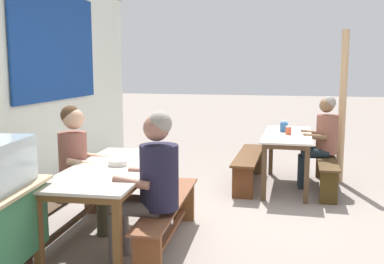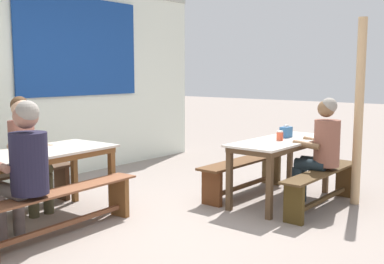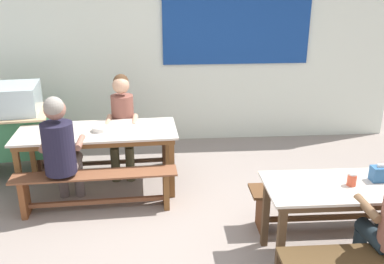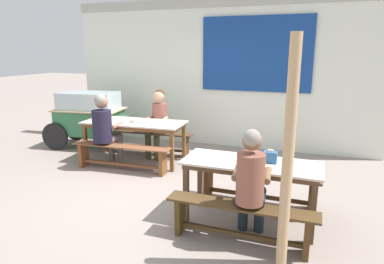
{
  "view_description": "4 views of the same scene",
  "coord_description": "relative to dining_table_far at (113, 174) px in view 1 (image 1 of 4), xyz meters",
  "views": [
    {
      "loc": [
        -4.9,
        -0.55,
        1.67
      ],
      "look_at": [
        -0.12,
        0.52,
        0.94
      ],
      "focal_mm": 42.65,
      "sensor_mm": 36.0,
      "label": 1
    },
    {
      "loc": [
        -3.52,
        -3.04,
        1.52
      ],
      "look_at": [
        0.36,
        0.12,
        0.88
      ],
      "focal_mm": 42.98,
      "sensor_mm": 36.0,
      "label": 2
    },
    {
      "loc": [
        -0.33,
        -3.5,
        2.36
      ],
      "look_at": [
        -0.03,
        0.43,
        0.92
      ],
      "focal_mm": 38.98,
      "sensor_mm": 36.0,
      "label": 3
    },
    {
      "loc": [
        1.94,
        -4.21,
        2.0
      ],
      "look_at": [
        0.26,
        0.42,
        0.8
      ],
      "focal_mm": 31.9,
      "sensor_mm": 36.0,
      "label": 4
    }
  ],
  "objects": [
    {
      "name": "ground_plane",
      "position": [
        1.07,
        -1.05,
        -0.67
      ],
      "size": [
        40.0,
        40.0,
        0.0
      ],
      "primitive_type": "plane",
      "color": "gray"
    },
    {
      "name": "backdrop_wall",
      "position": [
        1.1,
        1.63,
        0.9
      ],
      "size": [
        6.44,
        0.23,
        3.0
      ],
      "color": "silver",
      "rests_on": "ground_plane"
    },
    {
      "name": "dining_table_far",
      "position": [
        0.0,
        0.0,
        0.0
      ],
      "size": [
        1.85,
        0.85,
        0.74
      ],
      "color": "beige",
      "rests_on": "ground_plane"
    },
    {
      "name": "dining_table_near",
      "position": [
        2.38,
        -1.53,
        -0.01
      ],
      "size": [
        1.58,
        0.64,
        0.74
      ],
      "color": "beige",
      "rests_on": "ground_plane"
    },
    {
      "name": "bench_far_back",
      "position": [
        -0.03,
        0.52,
        -0.37
      ],
      "size": [
        1.85,
        0.36,
        0.44
      ],
      "color": "#4B3423",
      "rests_on": "ground_plane"
    },
    {
      "name": "bench_far_front",
      "position": [
        0.03,
        -0.52,
        -0.39
      ],
      "size": [
        1.74,
        0.35,
        0.44
      ],
      "color": "brown",
      "rests_on": "ground_plane"
    },
    {
      "name": "bench_near_back",
      "position": [
        2.39,
        -1.01,
        -0.37
      ],
      "size": [
        1.6,
        0.32,
        0.44
      ],
      "color": "#57361D",
      "rests_on": "ground_plane"
    },
    {
      "name": "bench_near_front",
      "position": [
        2.38,
        -2.05,
        -0.38
      ],
      "size": [
        1.58,
        0.26,
        0.44
      ],
      "color": "#48331B",
      "rests_on": "ground_plane"
    },
    {
      "name": "person_center_facing",
      "position": [
        0.25,
        0.46,
        0.05
      ],
      "size": [
        0.39,
        0.53,
        1.27
      ],
      "color": "#403D28",
      "rests_on": "ground_plane"
    },
    {
      "name": "person_left_back_turned",
      "position": [
        -0.31,
        -0.46,
        0.06
      ],
      "size": [
        0.43,
        0.59,
        1.29
      ],
      "color": "#6A5E5C",
      "rests_on": "ground_plane"
    },
    {
      "name": "person_near_front",
      "position": [
        2.46,
        -1.98,
        0.03
      ],
      "size": [
        0.42,
        0.51,
        1.25
      ],
      "color": "#1C292F",
      "rests_on": "ground_plane"
    },
    {
      "name": "tissue_box",
      "position": [
        2.59,
        -1.47,
        0.14
      ],
      "size": [
        0.15,
        0.1,
        0.15
      ],
      "color": "#2D5E92",
      "rests_on": "dining_table_near"
    },
    {
      "name": "condiment_jar",
      "position": [
        2.31,
        -1.54,
        0.13
      ],
      "size": [
        0.08,
        0.08,
        0.11
      ],
      "color": "#D65134",
      "rests_on": "dining_table_near"
    },
    {
      "name": "soup_bowl",
      "position": [
        0.04,
        -0.03,
        0.1
      ],
      "size": [
        0.18,
        0.18,
        0.05
      ],
      "primitive_type": "cylinder",
      "color": "silver",
      "rests_on": "dining_table_far"
    },
    {
      "name": "wooden_support_post",
      "position": [
        2.83,
        -2.26,
        0.4
      ],
      "size": [
        0.1,
        0.1,
        2.14
      ],
      "primitive_type": "cylinder",
      "color": "tan",
      "rests_on": "ground_plane"
    }
  ]
}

